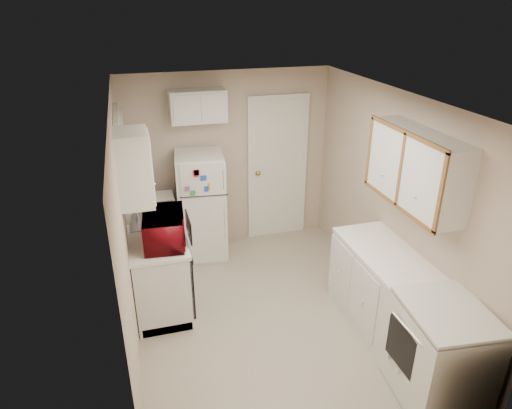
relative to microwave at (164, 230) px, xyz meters
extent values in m
plane|color=beige|center=(1.02, -0.36, -1.05)|extent=(3.80, 3.80, 0.00)
plane|color=white|center=(1.02, -0.36, 1.35)|extent=(3.80, 3.80, 0.00)
plane|color=#C1AA92|center=(-0.38, -0.36, 0.15)|extent=(3.80, 3.80, 0.00)
plane|color=#C1AA92|center=(2.42, -0.36, 0.15)|extent=(3.80, 3.80, 0.00)
plane|color=#C1AA92|center=(1.02, 1.54, 0.15)|extent=(2.80, 2.80, 0.00)
plane|color=#C1AA92|center=(1.02, -2.26, 0.15)|extent=(2.80, 2.80, 0.00)
cube|color=silver|center=(-0.08, 0.54, -0.60)|extent=(0.60, 1.80, 0.90)
cube|color=black|center=(0.21, -0.06, -0.56)|extent=(0.03, 0.58, 0.72)
cube|color=gray|center=(-0.08, 0.69, -0.19)|extent=(0.54, 0.74, 0.16)
imported|color=maroon|center=(0.00, 0.00, 0.00)|extent=(0.63, 0.39, 0.40)
imported|color=white|center=(-0.13, 1.09, -0.05)|extent=(0.08, 0.08, 0.17)
cube|color=silver|center=(-0.34, 0.69, 0.55)|extent=(0.10, 0.98, 1.08)
cube|color=silver|center=(-0.23, -0.14, 0.75)|extent=(0.30, 0.45, 0.70)
cube|color=silver|center=(0.57, 1.18, -0.32)|extent=(0.66, 0.64, 1.45)
cube|color=silver|center=(0.62, 1.39, 0.95)|extent=(0.70, 0.30, 0.40)
cube|color=silver|center=(1.72, 1.50, -0.03)|extent=(0.86, 0.06, 2.08)
cube|color=silver|center=(2.12, -1.16, -0.60)|extent=(0.60, 2.00, 0.90)
cube|color=silver|center=(2.09, -1.80, -0.58)|extent=(0.71, 0.84, 0.95)
cube|color=silver|center=(2.27, -0.86, 0.75)|extent=(0.30, 1.20, 0.70)
camera|label=1|loc=(-0.22, -4.25, 2.19)|focal=32.00mm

